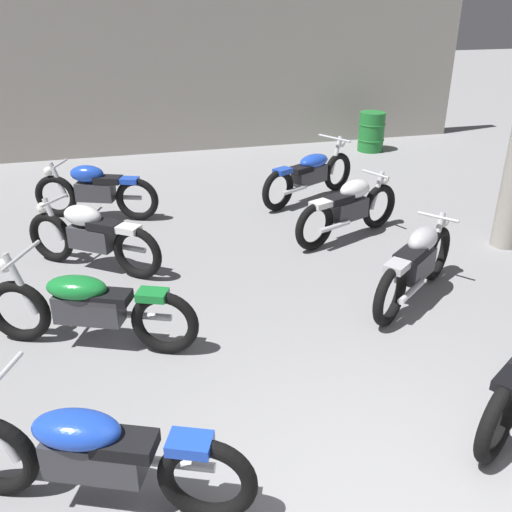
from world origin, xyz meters
TOP-DOWN VIEW (x-y plane):
  - back_wall at (0.00, 10.30)m, footprint 13.50×0.24m
  - motorcycle_left_row_0 at (-1.78, 0.87)m, footprint 2.03×1.04m
  - motorcycle_left_row_1 at (-1.82, 2.86)m, footprint 2.03×1.05m
  - motorcycle_left_row_2 at (-1.78, 4.64)m, footprint 1.64×1.27m
  - motorcycle_left_row_3 at (-1.71, 6.47)m, footprint 1.87×0.83m
  - motorcycle_right_row_1 at (1.74, 2.88)m, footprint 1.63×1.28m
  - motorcycle_right_row_2 at (1.74, 4.73)m, footprint 1.86×0.86m
  - motorcycle_right_row_3 at (1.78, 6.43)m, footprint 1.97×1.16m
  - oil_drum at (4.23, 9.15)m, footprint 0.59×0.59m

SIDE VIEW (x-z plane):
  - oil_drum at x=4.23m, z-range 0.00..0.85m
  - motorcycle_left_row_0 at x=-1.78m, z-range -0.04..0.94m
  - motorcycle_left_row_1 at x=-1.82m, z-range -0.04..0.94m
  - motorcycle_right_row_3 at x=1.78m, z-range -0.04..0.94m
  - motorcycle_left_row_2 at x=-1.78m, z-range 0.02..0.90m
  - motorcycle_left_row_3 at x=-1.71m, z-range 0.02..0.90m
  - motorcycle_right_row_1 at x=1.74m, z-range 0.02..0.90m
  - motorcycle_right_row_2 at x=1.74m, z-range 0.02..0.90m
  - back_wall at x=0.00m, z-range 0.00..3.60m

